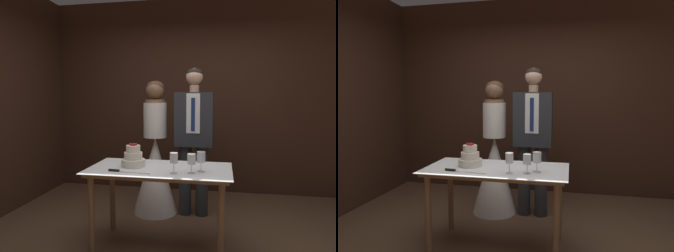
# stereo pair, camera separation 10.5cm
# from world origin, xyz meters

# --- Properties ---
(wall_back) EXTENTS (4.50, 0.12, 2.85)m
(wall_back) POSITION_xyz_m (0.00, 2.03, 1.42)
(wall_back) COLOR #382116
(wall_back) RESTS_ON ground_plane
(cake_table) EXTENTS (1.32, 0.70, 0.76)m
(cake_table) POSITION_xyz_m (-0.13, 0.19, 0.66)
(cake_table) COLOR brown
(cake_table) RESTS_ON ground_plane
(tiered_cake) EXTENTS (0.22, 0.22, 0.22)m
(tiered_cake) POSITION_xyz_m (-0.40, 0.20, 0.84)
(tiered_cake) COLOR silver
(tiered_cake) RESTS_ON cake_table
(cake_knife) EXTENTS (0.39, 0.06, 0.02)m
(cake_knife) POSITION_xyz_m (-0.44, -0.02, 0.77)
(cake_knife) COLOR silver
(cake_knife) RESTS_ON cake_table
(wine_glass_near) EXTENTS (0.07, 0.07, 0.17)m
(wine_glass_near) POSITION_xyz_m (0.18, 0.04, 0.88)
(wine_glass_near) COLOR silver
(wine_glass_near) RESTS_ON cake_table
(wine_glass_middle) EXTENTS (0.08, 0.08, 0.18)m
(wine_glass_middle) POSITION_xyz_m (0.25, 0.11, 0.88)
(wine_glass_middle) COLOR silver
(wine_glass_middle) RESTS_ON cake_table
(wine_glass_far) EXTENTS (0.07, 0.07, 0.18)m
(wine_glass_far) POSITION_xyz_m (0.03, 0.01, 0.89)
(wine_glass_far) COLOR silver
(wine_glass_far) RESTS_ON cake_table
(bride) EXTENTS (0.54, 0.54, 1.61)m
(bride) POSITION_xyz_m (-0.37, 1.02, 0.60)
(bride) COLOR white
(bride) RESTS_ON ground_plane
(groom) EXTENTS (0.44, 0.25, 1.75)m
(groom) POSITION_xyz_m (0.10, 1.02, 0.98)
(groom) COLOR #282B30
(groom) RESTS_ON ground_plane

